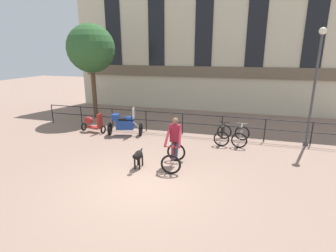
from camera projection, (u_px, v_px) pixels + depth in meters
name	position (u px, v px, depth m)	size (l,w,h in m)	color
ground_plane	(143.00, 184.00, 7.97)	(60.00, 60.00, 0.00)	#8E7060
canal_railing	(183.00, 120.00, 12.57)	(15.05, 0.05, 1.05)	black
building_facade	(205.00, 32.00, 16.70)	(18.00, 0.72, 10.24)	beige
cyclist_with_bike	(174.00, 145.00, 9.06)	(0.79, 1.23, 1.70)	black
dog	(138.00, 156.00, 8.95)	(0.29, 0.87, 0.63)	black
parked_motorcycle	(125.00, 124.00, 12.46)	(1.71, 0.99, 1.35)	black
parked_bicycle_near_lamp	(223.00, 135.00, 11.52)	(0.70, 1.13, 0.86)	black
parked_bicycle_mid_left	(241.00, 136.00, 11.31)	(0.76, 1.17, 0.86)	black
parked_scooter	(92.00, 123.00, 13.01)	(1.32, 0.56, 0.96)	black
street_lamp	(315.00, 83.00, 10.53)	(0.28, 0.28, 4.78)	#424247
tree_canalside_left	(91.00, 49.00, 14.87)	(2.72, 2.72, 5.41)	brown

